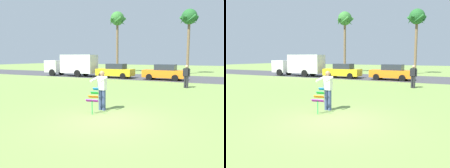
{
  "view_description": "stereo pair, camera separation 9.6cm",
  "coord_description": "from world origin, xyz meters",
  "views": [
    {
      "loc": [
        3.56,
        -7.1,
        2.31
      ],
      "look_at": [
        -0.99,
        2.37,
        1.05
      ],
      "focal_mm": 35.73,
      "sensor_mm": 36.0,
      "label": 1
    },
    {
      "loc": [
        3.64,
        -7.06,
        2.31
      ],
      "look_at": [
        -0.99,
        2.37,
        1.05
      ],
      "focal_mm": 35.73,
      "sensor_mm": 36.0,
      "label": 2
    }
  ],
  "objects": [
    {
      "name": "parked_car_orange",
      "position": [
        -1.46,
        15.66,
        0.77
      ],
      "size": [
        4.25,
        1.94,
        1.6
      ],
      "color": "orange",
      "rests_on": "ground"
    },
    {
      "name": "road_strip",
      "position": [
        0.0,
        18.07,
        0.01
      ],
      "size": [
        120.0,
        8.0,
        0.01
      ],
      "primitive_type": "cube",
      "color": "#424247",
      "rests_on": "ground"
    },
    {
      "name": "palm_tree_right_near",
      "position": [
        -0.48,
        25.87,
        7.46
      ],
      "size": [
        2.58,
        2.71,
        8.91
      ],
      "color": "brown",
      "rests_on": "ground"
    },
    {
      "name": "person_kite_flyer",
      "position": [
        -0.99,
        1.35,
        0.95
      ],
      "size": [
        0.59,
        0.7,
        1.73
      ],
      "color": "#384772",
      "rests_on": "ground"
    },
    {
      "name": "ground_plane",
      "position": [
        0.0,
        0.0,
        0.0
      ],
      "size": [
        120.0,
        120.0,
        0.0
      ],
      "primitive_type": "plane",
      "color": "olive"
    },
    {
      "name": "parked_truck_white_box",
      "position": [
        -12.67,
        15.67,
        1.41
      ],
      "size": [
        6.75,
        2.25,
        2.62
      ],
      "color": "silver",
      "rests_on": "ground"
    },
    {
      "name": "person_walker_near",
      "position": [
        1.36,
        10.42,
        0.93
      ],
      "size": [
        0.54,
        0.32,
        1.73
      ],
      "color": "#26262B",
      "rests_on": "ground"
    },
    {
      "name": "palm_tree_left_near",
      "position": [
        -10.97,
        25.05,
        7.83
      ],
      "size": [
        2.58,
        2.71,
        9.31
      ],
      "color": "brown",
      "rests_on": "ground"
    },
    {
      "name": "parked_car_yellow",
      "position": [
        -6.96,
        15.67,
        0.77
      ],
      "size": [
        4.21,
        1.85,
        1.6
      ],
      "color": "yellow",
      "rests_on": "ground"
    },
    {
      "name": "kite_held",
      "position": [
        -1.05,
        0.7,
        0.68
      ],
      "size": [
        0.53,
        0.69,
        1.04
      ],
      "color": "blue",
      "rests_on": "ground"
    }
  ]
}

